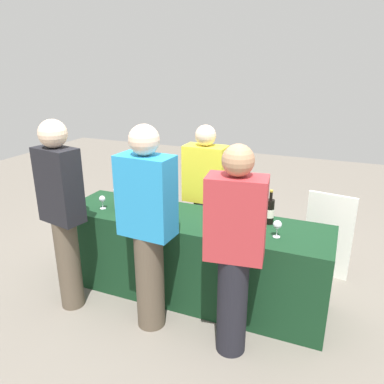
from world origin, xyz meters
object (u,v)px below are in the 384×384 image
(wine_glass_3, at_px, (243,222))
(menu_board, at_px, (328,236))
(guest_0, at_px, (62,210))
(wine_bottle_3, at_px, (270,211))
(guest_1, at_px, (148,225))
(ice_bucket, at_px, (126,198))
(wine_bottle_2, at_px, (245,206))
(wine_glass_0, at_px, (102,199))
(server_pouring, at_px, (205,195))
(guest_2, at_px, (234,248))
(wine_glass_4, at_px, (277,225))
(wine_glass_1, at_px, (135,201))
(wine_bottle_0, at_px, (145,195))
(wine_bottle_1, at_px, (161,198))
(wine_glass_2, at_px, (227,218))

(wine_glass_3, xyz_separation_m, menu_board, (0.65, 0.95, -0.44))
(guest_0, xyz_separation_m, menu_board, (2.10, 1.44, -0.49))
(wine_bottle_3, relative_size, guest_1, 0.18)
(ice_bucket, bearing_deg, wine_bottle_2, 8.66)
(menu_board, bearing_deg, guest_0, -136.64)
(wine_glass_0, distance_m, server_pouring, 1.04)
(wine_glass_0, distance_m, menu_board, 2.30)
(wine_bottle_2, relative_size, guest_0, 0.19)
(guest_1, xyz_separation_m, guest_2, (0.71, -0.03, -0.05))
(ice_bucket, relative_size, menu_board, 0.26)
(wine_bottle_2, bearing_deg, wine_glass_4, -37.44)
(ice_bucket, bearing_deg, wine_glass_1, -22.18)
(wine_bottle_0, distance_m, wine_bottle_2, 0.96)
(wine_glass_1, bearing_deg, wine_bottle_2, 12.82)
(wine_bottle_1, bearing_deg, wine_bottle_2, 7.88)
(wine_glass_1, xyz_separation_m, guest_2, (1.12, -0.51, -0.02))
(wine_glass_1, bearing_deg, ice_bucket, 157.82)
(menu_board, bearing_deg, wine_glass_2, -121.57)
(wine_glass_3, relative_size, wine_glass_4, 0.89)
(wine_bottle_1, bearing_deg, ice_bucket, -169.55)
(wine_glass_0, height_order, menu_board, wine_glass_0)
(wine_glass_3, bearing_deg, wine_bottle_2, 103.34)
(server_pouring, relative_size, guest_2, 0.95)
(wine_bottle_1, xyz_separation_m, wine_glass_2, (0.70, -0.14, -0.03))
(wine_bottle_2, relative_size, guest_2, 0.20)
(wine_bottle_3, bearing_deg, menu_board, 55.46)
(wine_bottle_2, xyz_separation_m, server_pouring, (-0.52, 0.38, -0.09))
(wine_bottle_1, distance_m, wine_glass_2, 0.71)
(guest_1, bearing_deg, wine_bottle_0, 124.11)
(wine_bottle_1, distance_m, wine_glass_3, 0.86)
(guest_1, bearing_deg, ice_bucket, 138.42)
(wine_glass_4, bearing_deg, wine_glass_0, -179.15)
(wine_glass_2, height_order, wine_glass_3, wine_glass_2)
(wine_glass_1, relative_size, guest_0, 0.08)
(wine_bottle_1, distance_m, guest_2, 1.10)
(wine_bottle_1, distance_m, ice_bucket, 0.35)
(wine_glass_0, relative_size, menu_board, 0.14)
(wine_glass_1, distance_m, guest_2, 1.23)
(wine_bottle_2, bearing_deg, guest_0, -151.54)
(wine_glass_3, bearing_deg, wine_glass_2, 173.28)
(wine_bottle_1, bearing_deg, wine_glass_1, -150.71)
(server_pouring, bearing_deg, guest_1, 87.09)
(wine_bottle_1, distance_m, wine_glass_4, 1.13)
(wine_bottle_1, bearing_deg, wine_glass_3, -10.60)
(wine_glass_3, bearing_deg, wine_glass_4, 1.35)
(wine_bottle_3, bearing_deg, wine_glass_3, -124.19)
(wine_bottle_2, relative_size, menu_board, 0.36)
(wine_glass_0, bearing_deg, wine_bottle_3, 9.71)
(wine_glass_4, distance_m, guest_2, 0.52)
(wine_bottle_2, height_order, ice_bucket, wine_bottle_2)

